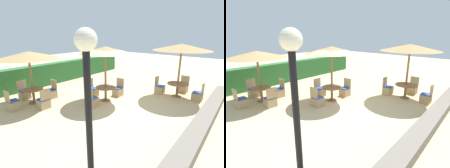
{
  "view_description": "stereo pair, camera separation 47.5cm",
  "coord_description": "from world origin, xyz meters",
  "views": [
    {
      "loc": [
        -6.25,
        -4.37,
        3.23
      ],
      "look_at": [
        0.0,
        0.6,
        0.9
      ],
      "focal_mm": 28.0,
      "sensor_mm": 36.0,
      "label": 1
    },
    {
      "loc": [
        -5.94,
        -4.73,
        3.23
      ],
      "look_at": [
        0.0,
        0.6,
        0.9
      ],
      "focal_mm": 28.0,
      "sensor_mm": 36.0,
      "label": 2
    }
  ],
  "objects": [
    {
      "name": "patio_chair_back_left_south",
      "position": [
        -2.5,
        2.49,
        0.26
      ],
      "size": [
        0.46,
        0.46,
        0.93
      ],
      "color": "tan",
      "rests_on": "ground_plane"
    },
    {
      "name": "round_table_back_left",
      "position": [
        -2.46,
        3.41,
        0.53
      ],
      "size": [
        0.92,
        0.92,
        0.71
      ],
      "color": "olive",
      "rests_on": "ground_plane"
    },
    {
      "name": "patio_chair_back_left_west",
      "position": [
        -3.44,
        3.36,
        0.26
      ],
      "size": [
        0.46,
        0.46,
        0.93
      ],
      "rotation": [
        0.0,
        0.0,
        -1.57
      ],
      "color": "tan",
      "rests_on": "ground_plane"
    },
    {
      "name": "round_table_center",
      "position": [
        -0.07,
        0.94,
        0.54
      ],
      "size": [
        0.98,
        0.98,
        0.7
      ],
      "color": "olive",
      "rests_on": "ground_plane"
    },
    {
      "name": "round_table_front_right",
      "position": [
        2.69,
        -1.63,
        0.57
      ],
      "size": [
        1.05,
        1.05,
        0.72
      ],
      "color": "olive",
      "rests_on": "ground_plane"
    },
    {
      "name": "parasol_center",
      "position": [
        -0.07,
        0.94,
        2.47
      ],
      "size": [
        2.44,
        2.44,
        2.65
      ],
      "color": "olive",
      "rests_on": "ground_plane"
    },
    {
      "name": "stone_border",
      "position": [
        0.0,
        -3.43,
        0.18
      ],
      "size": [
        10.0,
        0.56,
        0.37
      ],
      "primitive_type": "cube",
      "color": "slate",
      "rests_on": "ground_plane"
    },
    {
      "name": "patio_chair_back_left_east",
      "position": [
        -1.54,
        3.37,
        0.26
      ],
      "size": [
        0.46,
        0.46,
        0.93
      ],
      "rotation": [
        0.0,
        0.0,
        1.57
      ],
      "color": "tan",
      "rests_on": "ground_plane"
    },
    {
      "name": "parasol_front_right",
      "position": [
        2.69,
        -1.63,
        2.56
      ],
      "size": [
        2.81,
        2.81,
        2.73
      ],
      "color": "olive",
      "rests_on": "ground_plane"
    },
    {
      "name": "patio_chair_front_right_south",
      "position": [
        2.73,
        -2.64,
        0.26
      ],
      "size": [
        0.46,
        0.46,
        0.93
      ],
      "color": "tan",
      "rests_on": "ground_plane"
    },
    {
      "name": "ground_plane",
      "position": [
        0.0,
        0.0,
        0.0
      ],
      "size": [
        40.0,
        40.0,
        0.0
      ],
      "primitive_type": "plane",
      "color": "#D1BA8C"
    },
    {
      "name": "patio_chair_front_right_north",
      "position": [
        2.65,
        -0.67,
        0.26
      ],
      "size": [
        0.46,
        0.46,
        0.93
      ],
      "rotation": [
        0.0,
        0.0,
        3.14
      ],
      "color": "tan",
      "rests_on": "ground_plane"
    },
    {
      "name": "patio_chair_center_east",
      "position": [
        0.88,
        0.89,
        0.26
      ],
      "size": [
        0.46,
        0.46,
        0.93
      ],
      "rotation": [
        0.0,
        0.0,
        1.57
      ],
      "color": "tan",
      "rests_on": "ground_plane"
    },
    {
      "name": "patio_chair_front_right_east",
      "position": [
        3.64,
        -1.67,
        0.26
      ],
      "size": [
        0.46,
        0.46,
        0.93
      ],
      "rotation": [
        0.0,
        0.0,
        1.57
      ],
      "color": "tan",
      "rests_on": "ground_plane"
    },
    {
      "name": "patio_chair_center_west",
      "position": [
        -1.03,
        0.95,
        0.26
      ],
      "size": [
        0.46,
        0.46,
        0.93
      ],
      "rotation": [
        0.0,
        0.0,
        -1.57
      ],
      "color": "tan",
      "rests_on": "ground_plane"
    },
    {
      "name": "patio_chair_back_left_north",
      "position": [
        -2.46,
        4.36,
        0.26
      ],
      "size": [
        0.46,
        0.46,
        0.93
      ],
      "rotation": [
        0.0,
        0.0,
        3.14
      ],
      "color": "tan",
      "rests_on": "ground_plane"
    },
    {
      "name": "parasol_back_left",
      "position": [
        -2.46,
        3.41,
        2.29
      ],
      "size": [
        2.67,
        2.67,
        2.46
      ],
      "color": "olive",
      "rests_on": "ground_plane"
    },
    {
      "name": "patio_chair_center_north",
      "position": [
        -0.02,
        1.89,
        0.26
      ],
      "size": [
        0.46,
        0.46,
        0.93
      ],
      "rotation": [
        0.0,
        0.0,
        3.14
      ],
      "color": "tan",
      "rests_on": "ground_plane"
    },
    {
      "name": "lamp_post",
      "position": [
        -4.41,
        -2.41,
        2.35
      ],
      "size": [
        0.36,
        0.36,
        3.32
      ],
      "color": "black",
      "rests_on": "ground_plane"
    },
    {
      "name": "hedge_row",
      "position": [
        0.0,
        5.79,
        0.67
      ],
      "size": [
        13.0,
        0.7,
        1.34
      ],
      "primitive_type": "cube",
      "color": "#2D6B33",
      "rests_on": "ground_plane"
    }
  ]
}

